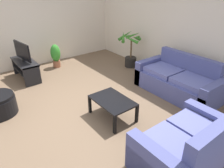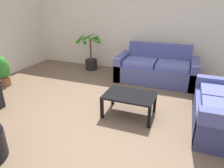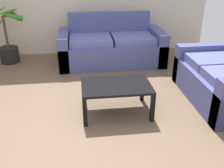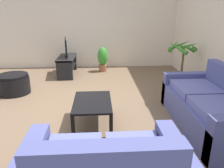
% 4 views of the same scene
% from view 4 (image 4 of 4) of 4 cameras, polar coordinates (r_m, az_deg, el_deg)
% --- Properties ---
extents(ground_plane, '(6.60, 6.60, 0.00)m').
position_cam_4_polar(ground_plane, '(4.24, -11.17, -5.61)').
color(ground_plane, brown).
extents(wall_left, '(0.06, 6.00, 2.70)m').
position_cam_4_polar(wall_left, '(6.86, -8.77, 15.49)').
color(wall_left, beige).
rests_on(wall_left, ground).
extents(couch_main, '(1.94, 0.90, 0.90)m').
position_cam_4_polar(couch_main, '(3.68, 24.50, -5.85)').
color(couch_main, '#4C518C').
rests_on(couch_main, ground).
extents(tv_stand, '(1.10, 0.45, 0.51)m').
position_cam_4_polar(tv_stand, '(6.18, -11.75, 5.42)').
color(tv_stand, black).
rests_on(tv_stand, ground).
extents(tv, '(0.81, 0.16, 0.49)m').
position_cam_4_polar(tv, '(6.10, -12.00, 9.46)').
color(tv, black).
rests_on(tv, tv_stand).
extents(coffee_table, '(0.87, 0.58, 0.40)m').
position_cam_4_polar(coffee_table, '(3.40, -5.16, -5.34)').
color(coffee_table, black).
rests_on(coffee_table, ground).
extents(potted_palm, '(0.77, 0.74, 1.08)m').
position_cam_4_polar(potted_palm, '(5.41, 17.83, 4.70)').
color(potted_palm, black).
rests_on(potted_palm, ground).
extents(potted_plant_small, '(0.29, 0.29, 0.72)m').
position_cam_4_polar(potted_plant_small, '(6.39, -2.46, 6.71)').
color(potted_plant_small, brown).
rests_on(potted_plant_small, ground).
extents(ottoman, '(0.67, 0.67, 0.43)m').
position_cam_4_polar(ottoman, '(5.16, -24.43, -0.01)').
color(ottoman, black).
rests_on(ottoman, ground).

